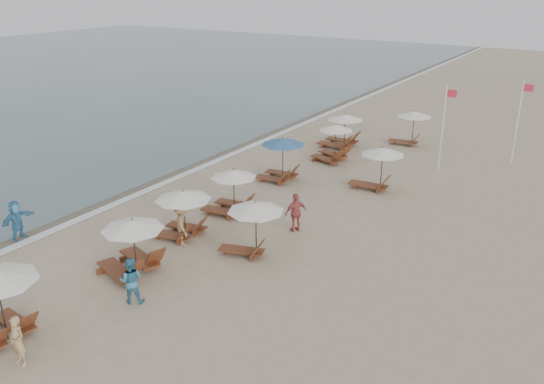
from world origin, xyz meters
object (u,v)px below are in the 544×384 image
Objects in this scene: lounger_station_3 at (230,191)px; waterline_walker at (17,220)px; beachgoer_far_a at (296,212)px; flag_pole_near at (444,125)px; lounger_station_1 at (130,246)px; inland_station_0 at (250,221)px; beachgoer_near at (18,341)px; lounger_station_2 at (181,211)px; beachgoer_mid_a at (131,280)px; beachgoer_mid_b at (182,225)px; lounger_station_4 at (280,158)px; lounger_station_5 at (332,144)px; inland_station_2 at (410,124)px; lounger_station_6 at (341,131)px; inland_station_1 at (376,165)px.

waterline_walker is (-5.86, -6.98, -0.21)m from lounger_station_3.
flag_pole_near is at bearing -160.98° from beachgoer_far_a.
inland_station_0 reaches higher than lounger_station_1.
waterline_walker reaches higher than beachgoer_near.
lounger_station_2 reaches higher than beachgoer_mid_a.
lounger_station_4 is at bearing -47.47° from beachgoer_mid_b.
lounger_station_5 is 21.62m from beachgoer_near.
beachgoer_mid_a is (-1.46, -4.96, -0.63)m from inland_station_0.
beachgoer_near is at bearing 136.34° from beachgoer_mid_b.
lounger_station_2 is 0.96× the size of inland_station_2.
inland_station_2 is at bearing 78.37° from lounger_station_3.
waterline_walker is (-7.30, 5.02, 0.08)m from beachgoer_near.
inland_station_0 reaches higher than lounger_station_3.
lounger_station_4 is at bearing 92.82° from lounger_station_1.
lounger_station_6 is 7.09m from flag_pole_near.
inland_station_0 is at bearing -97.80° from inland_station_1.
waterline_walker is (-5.44, -19.47, -0.17)m from lounger_station_6.
flag_pole_near is (2.80, 11.36, 1.79)m from beachgoer_far_a.
beachgoer_mid_b is at bearing -90.61° from lounger_station_5.
lounger_station_2 is 1.48× the size of waterline_walker.
flag_pole_near reaches higher than beachgoer_near.
inland_station_1 is at bearing -74.39° from beachgoer_mid_b.
lounger_station_6 reaches higher than beachgoer_far_a.
lounger_station_4 is 8.73m from inland_station_0.
inland_station_1 is 1.60× the size of beachgoer_mid_b.
beachgoer_far_a reaches higher than beachgoer_mid_b.
lounger_station_2 is at bearing -176.97° from inland_station_0.
lounger_station_2 is 1.64× the size of beachgoer_near.
beachgoer_mid_b reaches higher than waterline_walker.
beachgoer_far_a is (3.31, 3.54, 0.01)m from beachgoer_mid_b.
lounger_station_6 is at bearing 94.24° from beachgoer_near.
lounger_station_3 is at bearing -85.67° from lounger_station_4.
lounger_station_4 is 0.98× the size of inland_station_0.
beachgoer_mid_a is at bearing -103.00° from waterline_walker.
waterline_walker is at bearing -112.02° from inland_station_2.
lounger_station_4 is 6.44m from beachgoer_far_a.
beachgoer_near is 0.94× the size of beachgoer_mid_a.
beachgoer_far_a is at bearing -97.97° from inland_station_1.
waterline_walker is (-9.43, -6.89, -0.01)m from beachgoer_far_a.
beachgoer_far_a is at bearing -136.25° from beachgoer_mid_a.
inland_station_2 is (-0.04, 18.28, -0.04)m from inland_station_0.
flag_pole_near is at bearing 42.98° from lounger_station_4.
lounger_station_3 is at bearing -110.80° from beachgoer_mid_a.
lounger_station_6 is 16.14m from beachgoer_mid_b.
beachgoer_far_a is (1.83, 7.86, 0.04)m from beachgoer_mid_a.
inland_station_1 reaches higher than beachgoer_mid_b.
beachgoer_mid_b is at bearing -112.30° from flag_pole_near.
flag_pole_near reaches higher than lounger_station_5.
lounger_station_6 reaches higher than beachgoer_near.
waterline_walker is (-9.01, -22.28, -0.56)m from inland_station_2.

